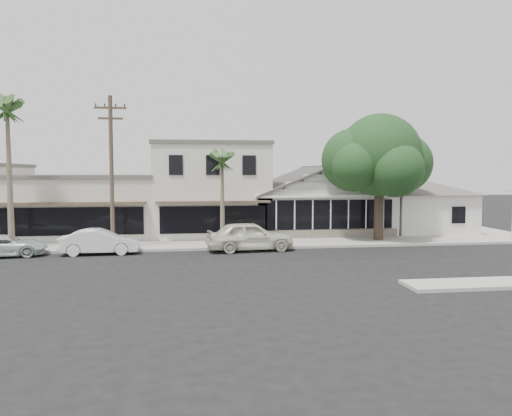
{
  "coord_description": "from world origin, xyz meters",
  "views": [
    {
      "loc": [
        -4.75,
        -24.44,
        4.64
      ],
      "look_at": [
        -0.48,
        6.0,
        2.42
      ],
      "focal_mm": 35.0,
      "sensor_mm": 36.0,
      "label": 1
    }
  ],
  "objects": [
    {
      "name": "sidewalk_north",
      "position": [
        -8.0,
        6.75,
        0.07
      ],
      "size": [
        90.0,
        3.5,
        0.15
      ],
      "primitive_type": "cube",
      "color": "#9E9991",
      "rests_on": "ground"
    },
    {
      "name": "car_0",
      "position": [
        -1.05,
        4.5,
        0.87
      ],
      "size": [
        5.29,
        2.56,
        1.74
      ],
      "primitive_type": "imported",
      "rotation": [
        0.0,
        0.0,
        1.67
      ],
      "color": "beige",
      "rests_on": "ground"
    },
    {
      "name": "palm_mid",
      "position": [
        -15.02,
        6.57,
        8.17
      ],
      "size": [
        3.22,
        3.22,
        9.48
      ],
      "color": "#726651",
      "rests_on": "ground"
    },
    {
      "name": "ground",
      "position": [
        0.0,
        0.0,
        0.0
      ],
      "size": [
        140.0,
        140.0,
        0.0
      ],
      "primitive_type": "plane",
      "color": "black",
      "rests_on": "ground"
    },
    {
      "name": "row_building_midnear",
      "position": [
        -12.0,
        13.5,
        2.1
      ],
      "size": [
        10.0,
        10.0,
        4.2
      ],
      "primitive_type": "cube",
      "color": "beige",
      "rests_on": "ground"
    },
    {
      "name": "shade_tree",
      "position": [
        7.85,
        7.36,
        5.58
      ],
      "size": [
        7.64,
        6.91,
        8.48
      ],
      "rotation": [
        0.0,
        0.0,
        0.11
      ],
      "color": "#433328",
      "rests_on": "ground"
    },
    {
      "name": "palm_east",
      "position": [
        -2.56,
        5.99,
        5.36
      ],
      "size": [
        2.17,
        2.17,
        6.3
      ],
      "color": "#726651",
      "rests_on": "ground"
    },
    {
      "name": "side_cottage",
      "position": [
        13.2,
        11.5,
        1.5
      ],
      "size": [
        6.0,
        6.0,
        3.0
      ],
      "primitive_type": "cube",
      "color": "white",
      "rests_on": "ground"
    },
    {
      "name": "utility_pole",
      "position": [
        -9.0,
        5.2,
        4.79
      ],
      "size": [
        1.8,
        0.24,
        9.0
      ],
      "color": "brown",
      "rests_on": "ground"
    },
    {
      "name": "car_2",
      "position": [
        -14.62,
        4.36,
        0.6
      ],
      "size": [
        4.52,
        2.55,
        1.19
      ],
      "primitive_type": "imported",
      "rotation": [
        0.0,
        0.0,
        1.71
      ],
      "color": "silver",
      "rests_on": "ground"
    },
    {
      "name": "corner_shop",
      "position": [
        5.0,
        12.47,
        2.62
      ],
      "size": [
        10.4,
        8.6,
        5.1
      ],
      "color": "white",
      "rests_on": "ground"
    },
    {
      "name": "row_building_near",
      "position": [
        -3.0,
        13.5,
        3.25
      ],
      "size": [
        8.0,
        10.0,
        6.5
      ],
      "primitive_type": "cube",
      "color": "silver",
      "rests_on": "ground"
    },
    {
      "name": "car_1",
      "position": [
        -9.62,
        4.44,
        0.72
      ],
      "size": [
        4.39,
        1.66,
        1.43
      ],
      "primitive_type": "imported",
      "rotation": [
        0.0,
        0.0,
        1.61
      ],
      "color": "white",
      "rests_on": "ground"
    }
  ]
}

